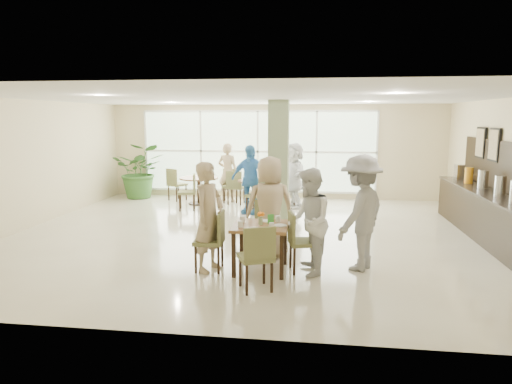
# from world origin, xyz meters

# --- Properties ---
(ground) EXTENTS (10.00, 10.00, 0.00)m
(ground) POSITION_xyz_m (0.00, 0.00, 0.00)
(ground) COLOR beige
(ground) RESTS_ON ground
(room_shell) EXTENTS (10.00, 10.00, 10.00)m
(room_shell) POSITION_xyz_m (0.00, 0.00, 1.70)
(room_shell) COLOR white
(room_shell) RESTS_ON ground
(window_bank) EXTENTS (7.00, 0.04, 7.00)m
(window_bank) POSITION_xyz_m (-0.50, 4.46, 1.40)
(window_bank) COLOR silver
(window_bank) RESTS_ON ground
(column) EXTENTS (0.45, 0.45, 2.80)m
(column) POSITION_xyz_m (0.40, 1.20, 1.40)
(column) COLOR #738059
(column) RESTS_ON ground
(main_table) EXTENTS (0.87, 0.87, 0.75)m
(main_table) POSITION_xyz_m (0.41, -2.23, 0.65)
(main_table) COLOR brown
(main_table) RESTS_ON ground
(round_table_left) EXTENTS (1.09, 1.09, 0.75)m
(round_table_left) POSITION_xyz_m (-2.01, 3.21, 0.57)
(round_table_left) COLOR brown
(round_table_left) RESTS_ON ground
(round_table_right) EXTENTS (1.08, 1.08, 0.75)m
(round_table_right) POSITION_xyz_m (-0.30, 2.92, 0.57)
(round_table_right) COLOR brown
(round_table_right) RESTS_ON ground
(chairs_main_table) EXTENTS (2.00, 2.21, 0.95)m
(chairs_main_table) POSITION_xyz_m (0.36, -2.22, 0.47)
(chairs_main_table) COLOR olive
(chairs_main_table) RESTS_ON ground
(chairs_table_left) EXTENTS (2.17, 1.93, 0.95)m
(chairs_table_left) POSITION_xyz_m (-2.02, 3.17, 0.47)
(chairs_table_left) COLOR olive
(chairs_table_left) RESTS_ON ground
(chairs_table_right) EXTENTS (1.95, 1.86, 0.95)m
(chairs_table_right) POSITION_xyz_m (-0.24, 2.91, 0.47)
(chairs_table_right) COLOR olive
(chairs_table_right) RESTS_ON ground
(tabletop_clutter) EXTENTS (0.77, 0.74, 0.21)m
(tabletop_clutter) POSITION_xyz_m (0.43, -2.24, 0.81)
(tabletop_clutter) COLOR white
(tabletop_clutter) RESTS_ON main_table
(buffet_counter) EXTENTS (0.64, 4.70, 1.95)m
(buffet_counter) POSITION_xyz_m (4.70, 0.51, 0.55)
(buffet_counter) COLOR black
(buffet_counter) RESTS_ON ground
(framed_art_a) EXTENTS (0.05, 0.55, 0.70)m
(framed_art_a) POSITION_xyz_m (4.95, 1.00, 1.85)
(framed_art_a) COLOR black
(framed_art_a) RESTS_ON ground
(framed_art_b) EXTENTS (0.05, 0.55, 0.70)m
(framed_art_b) POSITION_xyz_m (4.95, 1.80, 1.85)
(framed_art_b) COLOR black
(framed_art_b) RESTS_ON ground
(potted_plant) EXTENTS (1.75, 1.75, 1.66)m
(potted_plant) POSITION_xyz_m (-4.00, 3.93, 0.83)
(potted_plant) COLOR #326026
(potted_plant) RESTS_ON ground
(teen_left) EXTENTS (0.60, 0.74, 1.74)m
(teen_left) POSITION_xyz_m (-0.40, -2.31, 0.87)
(teen_left) COLOR tan
(teen_left) RESTS_ON ground
(teen_far) EXTENTS (0.97, 0.74, 1.77)m
(teen_far) POSITION_xyz_m (0.47, -1.46, 0.89)
(teen_far) COLOR tan
(teen_far) RESTS_ON ground
(teen_right) EXTENTS (0.72, 0.88, 1.66)m
(teen_right) POSITION_xyz_m (1.16, -2.27, 0.83)
(teen_right) COLOR white
(teen_right) RESTS_ON ground
(teen_standing) EXTENTS (1.20, 1.38, 1.85)m
(teen_standing) POSITION_xyz_m (1.97, -1.93, 0.92)
(teen_standing) COLOR #9A999C
(teen_standing) RESTS_ON ground
(adult_a) EXTENTS (1.15, 0.86, 1.74)m
(adult_a) POSITION_xyz_m (-0.40, 2.10, 0.87)
(adult_a) COLOR #458DCF
(adult_a) RESTS_ON ground
(adult_b) EXTENTS (1.32, 1.77, 1.76)m
(adult_b) POSITION_xyz_m (0.67, 3.03, 0.88)
(adult_b) COLOR white
(adult_b) RESTS_ON ground
(adult_standing) EXTENTS (0.70, 0.55, 1.69)m
(adult_standing) POSITION_xyz_m (-1.28, 3.71, 0.85)
(adult_standing) COLOR tan
(adult_standing) RESTS_ON ground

